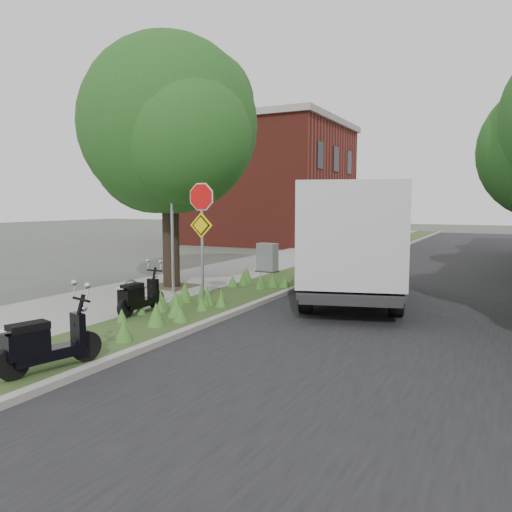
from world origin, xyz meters
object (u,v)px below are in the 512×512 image
at_px(box_truck, 352,237).
at_px(utility_cabinet, 267,258).
at_px(sign_assembly, 202,219).
at_px(scooter_near, 137,299).
at_px(scooter_far, 39,348).

xyz_separation_m(box_truck, utility_cabinet, (-4.34, 3.70, -1.15)).
distance_m(sign_assembly, box_truck, 4.19).
xyz_separation_m(sign_assembly, scooter_near, (-0.90, -1.41, -1.84)).
height_order(box_truck, utility_cabinet, box_truck).
bearing_deg(scooter_far, box_truck, 73.30).
height_order(scooter_near, utility_cabinet, utility_cabinet).
distance_m(scooter_near, utility_cabinet, 8.07).
bearing_deg(box_truck, scooter_far, -106.70).
xyz_separation_m(scooter_near, box_truck, (3.84, 4.35, 1.31)).
relative_size(sign_assembly, scooter_far, 1.94).
bearing_deg(scooter_near, utility_cabinet, 93.55).
bearing_deg(box_truck, scooter_near, -131.48).
xyz_separation_m(sign_assembly, scooter_far, (0.48, -5.26, -1.82)).
xyz_separation_m(scooter_near, scooter_far, (1.38, -3.85, 0.03)).
bearing_deg(scooter_far, utility_cabinet, 98.99).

